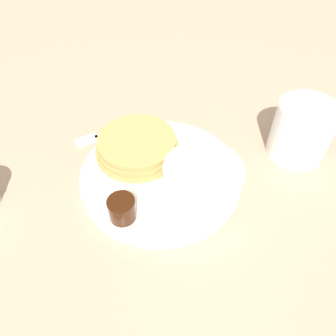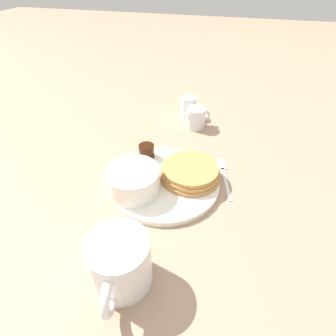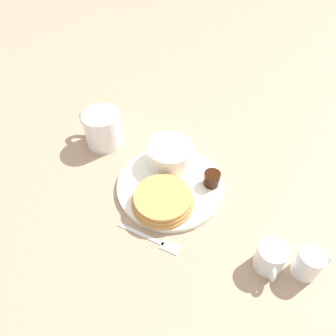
{
  "view_description": "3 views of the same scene",
  "coord_description": "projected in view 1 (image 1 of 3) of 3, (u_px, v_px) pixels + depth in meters",
  "views": [
    {
      "loc": [
        0.31,
        -0.07,
        0.37
      ],
      "look_at": [
        0.01,
        0.01,
        0.03
      ],
      "focal_mm": 35.0,
      "sensor_mm": 36.0,
      "label": 1
    },
    {
      "loc": [
        -0.12,
        0.39,
        0.38
      ],
      "look_at": [
        -0.01,
        0.0,
        0.05
      ],
      "focal_mm": 28.0,
      "sensor_mm": 36.0,
      "label": 2
    },
    {
      "loc": [
        -0.34,
        -0.3,
        0.56
      ],
      "look_at": [
        0.01,
        0.01,
        0.05
      ],
      "focal_mm": 35.0,
      "sensor_mm": 36.0,
      "label": 3
    }
  ],
  "objects": [
    {
      "name": "ground_plane",
      "position": [
        161.0,
        178.0,
        0.48
      ],
      "size": [
        4.0,
        4.0,
        0.0
      ],
      "primitive_type": "plane",
      "color": "#9E7F66"
    },
    {
      "name": "butter_ramekin",
      "position": [
        209.0,
        196.0,
        0.42
      ],
      "size": [
        0.04,
        0.04,
        0.04
      ],
      "color": "white",
      "rests_on": "plate"
    },
    {
      "name": "pancake_stack",
      "position": [
        137.0,
        146.0,
        0.49
      ],
      "size": [
        0.13,
        0.13,
        0.03
      ],
      "color": "#B78447",
      "rests_on": "plate"
    },
    {
      "name": "coffee_mug",
      "position": [
        304.0,
        132.0,
        0.49
      ],
      "size": [
        0.09,
        0.12,
        0.09
      ],
      "color": "white",
      "rests_on": "ground_plane"
    },
    {
      "name": "bowl",
      "position": [
        202.0,
        180.0,
        0.43
      ],
      "size": [
        0.1,
        0.1,
        0.05
      ],
      "color": "white",
      "rests_on": "plate"
    },
    {
      "name": "fork",
      "position": [
        105.0,
        133.0,
        0.55
      ],
      "size": [
        0.05,
        0.13,
        0.0
      ],
      "color": "silver",
      "rests_on": "ground_plane"
    },
    {
      "name": "syrup_cup",
      "position": [
        122.0,
        209.0,
        0.41
      ],
      "size": [
        0.04,
        0.04,
        0.03
      ],
      "color": "black",
      "rests_on": "plate"
    },
    {
      "name": "plate",
      "position": [
        161.0,
        175.0,
        0.48
      ],
      "size": [
        0.23,
        0.23,
        0.01
      ],
      "color": "white",
      "rests_on": "ground_plane"
    }
  ]
}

